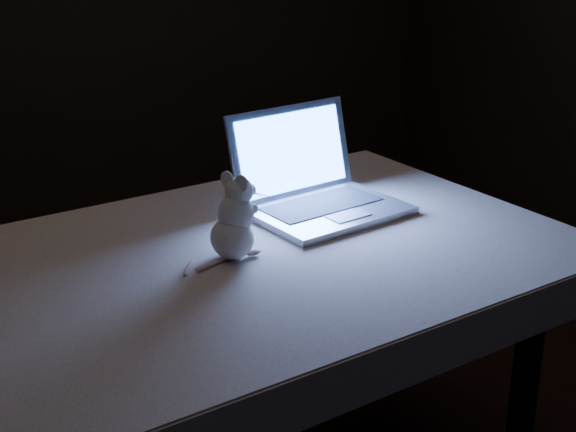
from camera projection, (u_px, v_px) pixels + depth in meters
name	position (u px, v px, depth m)	size (l,w,h in m)	color
table	(254.00, 392.00, 2.32)	(1.56, 1.00, 0.83)	black
tablecloth	(247.00, 265.00, 2.24)	(1.68, 1.12, 0.12)	beige
laptop	(330.00, 167.00, 2.37)	(0.43, 0.37, 0.29)	#A9A9AD
plush_mouse	(232.00, 217.00, 2.10)	(0.16, 0.16, 0.22)	white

